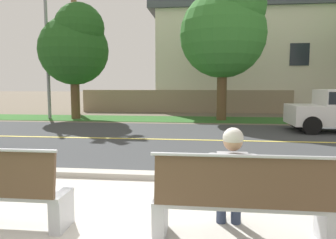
{
  "coord_description": "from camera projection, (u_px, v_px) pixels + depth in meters",
  "views": [
    {
      "loc": [
        1.07,
        -3.19,
        1.71
      ],
      "look_at": [
        0.33,
        3.22,
        1.0
      ],
      "focal_mm": 33.65,
      "sensor_mm": 36.0,
      "label": 1
    }
  ],
  "objects": [
    {
      "name": "sidewalk_pavement",
      "position": [
        115.0,
        224.0,
        3.86
      ],
      "size": [
        44.0,
        3.6,
        0.01
      ],
      "primitive_type": "cube",
      "color": "#B7B2A8",
      "rests_on": "ground_plane"
    },
    {
      "name": "far_verge_grass",
      "position": [
        182.0,
        119.0,
        15.72
      ],
      "size": [
        48.0,
        2.8,
        0.02
      ],
      "primitive_type": "cube",
      "color": "#2D6026",
      "rests_on": "ground_plane"
    },
    {
      "name": "bench_right",
      "position": [
        242.0,
        201.0,
        3.39
      ],
      "size": [
        1.95,
        0.48,
        1.01
      ],
      "color": "silver",
      "rests_on": "ground_plane"
    },
    {
      "name": "road_centre_line",
      "position": [
        169.0,
        139.0,
        9.88
      ],
      "size": [
        48.0,
        0.14,
        0.01
      ],
      "primitive_type": "cube",
      "color": "#E0CC4C",
      "rests_on": "ground_plane"
    },
    {
      "name": "ground_plane",
      "position": [
        174.0,
        133.0,
        11.36
      ],
      "size": [
        140.0,
        140.0,
        0.0
      ],
      "primitive_type": "plane",
      "color": "#665B4C"
    },
    {
      "name": "house_across_street",
      "position": [
        246.0,
        59.0,
        21.97
      ],
      "size": [
        12.79,
        6.91,
        6.96
      ],
      "color": "beige",
      "rests_on": "ground_plane"
    },
    {
      "name": "streetlamp",
      "position": [
        49.0,
        39.0,
        15.86
      ],
      "size": [
        0.24,
        2.1,
        7.01
      ],
      "color": "gray",
      "rests_on": "ground_plane"
    },
    {
      "name": "seated_person_grey",
      "position": [
        231.0,
        177.0,
        3.55
      ],
      "size": [
        0.52,
        0.68,
        1.25
      ],
      "color": "#333D56",
      "rests_on": "ground_plane"
    },
    {
      "name": "garden_wall",
      "position": [
        185.0,
        101.0,
        19.59
      ],
      "size": [
        13.0,
        0.36,
        1.4
      ],
      "primitive_type": "cube",
      "color": "gray",
      "rests_on": "ground_plane"
    },
    {
      "name": "street_asphalt",
      "position": [
        169.0,
        140.0,
        9.88
      ],
      "size": [
        52.0,
        8.0,
        0.01
      ],
      "primitive_type": "cube",
      "color": "#383A3D",
      "rests_on": "ground_plane"
    },
    {
      "name": "curb_edge",
      "position": [
        145.0,
        175.0,
        5.78
      ],
      "size": [
        44.0,
        0.3,
        0.11
      ],
      "primitive_type": "cube",
      "color": "#ADA89E",
      "rests_on": "ground_plane"
    },
    {
      "name": "shade_tree_left",
      "position": [
        226.0,
        28.0,
        14.77
      ],
      "size": [
        4.08,
        4.08,
        6.74
      ],
      "color": "brown",
      "rests_on": "ground_plane"
    },
    {
      "name": "shade_tree_far_left",
      "position": [
        75.0,
        45.0,
        15.54
      ],
      "size": [
        3.43,
        3.43,
        5.65
      ],
      "color": "brown",
      "rests_on": "ground_plane"
    }
  ]
}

